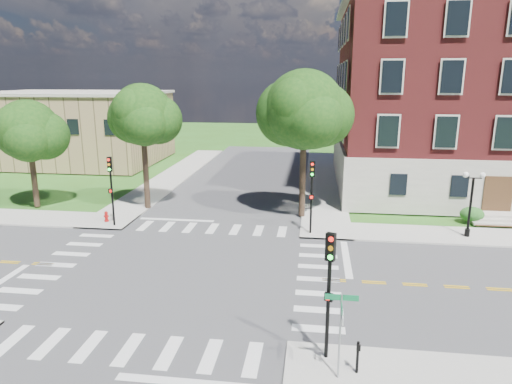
# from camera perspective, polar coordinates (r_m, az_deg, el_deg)

# --- Properties ---
(ground) EXTENTS (160.00, 160.00, 0.00)m
(ground) POSITION_cam_1_polar(r_m,az_deg,el_deg) (25.01, -9.20, -9.85)
(ground) COLOR #305A19
(ground) RESTS_ON ground
(road_ew) EXTENTS (90.00, 12.00, 0.01)m
(road_ew) POSITION_cam_1_polar(r_m,az_deg,el_deg) (25.01, -9.20, -9.84)
(road_ew) COLOR #3D3D3F
(road_ew) RESTS_ON ground
(road_ns) EXTENTS (12.00, 90.00, 0.01)m
(road_ns) POSITION_cam_1_polar(r_m,az_deg,el_deg) (25.01, -9.20, -9.84)
(road_ns) COLOR #3D3D3F
(road_ns) RESTS_ON ground
(sidewalk_ne) EXTENTS (34.00, 34.00, 0.12)m
(sidewalk_ne) POSITION_cam_1_polar(r_m,az_deg,el_deg) (39.47, 19.71, -1.41)
(sidewalk_ne) COLOR #9E9B93
(sidewalk_ne) RESTS_ON ground
(sidewalk_nw) EXTENTS (34.00, 34.00, 0.12)m
(sidewalk_nw) POSITION_cam_1_polar(r_m,az_deg,el_deg) (44.48, -22.73, 0.01)
(sidewalk_nw) COLOR #9E9B93
(sidewalk_nw) RESTS_ON ground
(crosswalk_east) EXTENTS (2.20, 10.20, 0.02)m
(crosswalk_east) POSITION_cam_1_polar(r_m,az_deg,el_deg) (24.06, 7.78, -10.80)
(crosswalk_east) COLOR silver
(crosswalk_east) RESTS_ON ground
(stop_bar_east) EXTENTS (0.40, 5.50, 0.00)m
(stop_bar_east) POSITION_cam_1_polar(r_m,az_deg,el_deg) (26.88, 11.22, -8.19)
(stop_bar_east) COLOR silver
(stop_bar_east) RESTS_ON ground
(main_building) EXTENTS (30.60, 22.40, 16.50)m
(main_building) POSITION_cam_1_polar(r_m,az_deg,el_deg) (47.10, 29.35, 10.26)
(main_building) COLOR #A39B8F
(main_building) RESTS_ON ground
(secondary_building) EXTENTS (20.40, 15.40, 8.30)m
(secondary_building) POSITION_cam_1_polar(r_m,az_deg,el_deg) (59.60, -21.71, 7.59)
(secondary_building) COLOR #9B8355
(secondary_building) RESTS_ON ground
(tree_b) EXTENTS (4.69, 4.69, 8.37)m
(tree_b) POSITION_cam_1_polar(r_m,az_deg,el_deg) (39.11, -26.58, 6.84)
(tree_b) COLOR black
(tree_b) RESTS_ON ground
(tree_c) EXTENTS (4.64, 4.64, 9.57)m
(tree_c) POSITION_cam_1_polar(r_m,az_deg,el_deg) (35.66, -14.01, 9.29)
(tree_c) COLOR black
(tree_c) RESTS_ON ground
(tree_d) EXTENTS (5.63, 5.63, 10.58)m
(tree_d) POSITION_cam_1_polar(r_m,az_deg,el_deg) (32.59, 6.06, 10.14)
(tree_d) COLOR black
(tree_d) RESTS_ON ground
(traffic_signal_se) EXTENTS (0.38, 0.46, 4.80)m
(traffic_signal_se) POSITION_cam_1_polar(r_m,az_deg,el_deg) (16.51, 9.13, -10.82)
(traffic_signal_se) COLOR black
(traffic_signal_se) RESTS_ON ground
(traffic_signal_ne) EXTENTS (0.35, 0.39, 4.80)m
(traffic_signal_ne) POSITION_cam_1_polar(r_m,az_deg,el_deg) (29.53, 6.98, 0.52)
(traffic_signal_ne) COLOR black
(traffic_signal_ne) RESTS_ON ground
(traffic_signal_nw) EXTENTS (0.38, 0.45, 4.80)m
(traffic_signal_nw) POSITION_cam_1_polar(r_m,az_deg,el_deg) (32.42, -17.67, 1.18)
(traffic_signal_nw) COLOR black
(traffic_signal_nw) RESTS_ON ground
(twin_lamp_west) EXTENTS (1.36, 0.36, 4.23)m
(twin_lamp_west) POSITION_cam_1_polar(r_m,az_deg,el_deg) (31.92, 25.29, -0.95)
(twin_lamp_west) COLOR black
(twin_lamp_west) RESTS_ON ground
(street_sign_pole) EXTENTS (1.10, 1.10, 3.10)m
(street_sign_pole) POSITION_cam_1_polar(r_m,az_deg,el_deg) (15.92, 10.56, -15.44)
(street_sign_pole) COLOR gray
(street_sign_pole) RESTS_ON ground
(push_button_post) EXTENTS (0.14, 0.21, 1.20)m
(push_button_post) POSITION_cam_1_polar(r_m,az_deg,el_deg) (17.04, 12.59, -19.34)
(push_button_post) COLOR black
(push_button_post) RESTS_ON ground
(fire_hydrant) EXTENTS (0.35, 0.35, 0.75)m
(fire_hydrant) POSITION_cam_1_polar(r_m,az_deg,el_deg) (34.14, -18.20, -2.95)
(fire_hydrant) COLOR #A40D0C
(fire_hydrant) RESTS_ON ground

